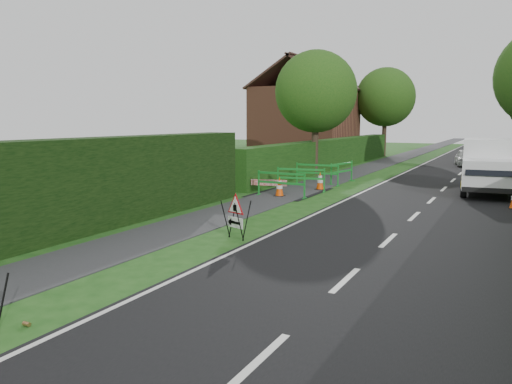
% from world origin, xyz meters
% --- Properties ---
extents(ground, '(120.00, 120.00, 0.00)m').
position_xyz_m(ground, '(0.00, 0.00, 0.00)').
color(ground, '#1A4915').
rests_on(ground, ground).
extents(road_surface, '(6.00, 90.00, 0.02)m').
position_xyz_m(road_surface, '(2.50, 35.00, 0.00)').
color(road_surface, black).
rests_on(road_surface, ground).
extents(footpath, '(2.00, 90.00, 0.02)m').
position_xyz_m(footpath, '(-3.00, 35.00, 0.01)').
color(footpath, '#2D2D30').
rests_on(footpath, ground).
extents(hedge_west_near, '(1.10, 18.00, 2.50)m').
position_xyz_m(hedge_west_near, '(-5.00, 0.00, 0.00)').
color(hedge_west_near, black).
rests_on(hedge_west_near, ground).
extents(hedge_west_far, '(1.00, 24.00, 1.80)m').
position_xyz_m(hedge_west_far, '(-5.00, 22.00, 0.00)').
color(hedge_west_far, '#14380F').
rests_on(hedge_west_far, ground).
extents(house_west, '(7.50, 7.40, 7.88)m').
position_xyz_m(house_west, '(-10.00, 30.00, 2.90)').
color(house_west, brown).
rests_on(house_west, ground).
extents(tree_nw, '(4.40, 4.40, 6.70)m').
position_xyz_m(tree_nw, '(-4.60, 18.00, 4.48)').
color(tree_nw, '#2D2116').
rests_on(tree_nw, ground).
extents(tree_fw, '(4.80, 4.80, 7.24)m').
position_xyz_m(tree_fw, '(-4.60, 34.00, 4.83)').
color(tree_fw, '#2D2116').
rests_on(tree_fw, ground).
extents(triangle_sign, '(0.86, 0.86, 0.98)m').
position_xyz_m(triangle_sign, '(-0.95, 2.87, 0.68)').
color(triangle_sign, black).
rests_on(triangle_sign, ground).
extents(works_van, '(2.26, 4.95, 2.19)m').
position_xyz_m(works_van, '(4.18, 14.60, 1.16)').
color(works_van, silver).
rests_on(works_van, ground).
extents(traffic_cone_3, '(0.38, 0.38, 0.79)m').
position_xyz_m(traffic_cone_3, '(-2.97, 9.88, 0.39)').
color(traffic_cone_3, black).
rests_on(traffic_cone_3, ground).
extents(traffic_cone_4, '(0.38, 0.38, 0.79)m').
position_xyz_m(traffic_cone_4, '(-2.21, 12.39, 0.39)').
color(traffic_cone_4, black).
rests_on(traffic_cone_4, ground).
extents(ped_barrier_0, '(2.07, 0.44, 1.00)m').
position_xyz_m(ped_barrier_0, '(-2.86, 9.79, 0.63)').
color(ped_barrier_0, '#178127').
rests_on(ped_barrier_0, ground).
extents(ped_barrier_1, '(2.09, 0.70, 1.00)m').
position_xyz_m(ped_barrier_1, '(-2.80, 11.64, 0.63)').
color(ped_barrier_1, '#178127').
rests_on(ped_barrier_1, ground).
extents(ped_barrier_2, '(2.07, 0.38, 1.00)m').
position_xyz_m(ped_barrier_2, '(-2.91, 13.88, 0.63)').
color(ped_barrier_2, '#178127').
rests_on(ped_barrier_2, ground).
extents(ped_barrier_3, '(0.73, 2.09, 1.00)m').
position_xyz_m(ped_barrier_3, '(-2.12, 15.10, 0.63)').
color(ped_barrier_3, '#178127').
rests_on(ped_barrier_3, ground).
extents(redwhite_plank, '(1.47, 0.36, 0.25)m').
position_xyz_m(redwhite_plank, '(-3.68, 10.39, 0.00)').
color(redwhite_plank, red).
rests_on(redwhite_plank, ground).
extents(litter_can, '(0.12, 0.07, 0.07)m').
position_xyz_m(litter_can, '(-0.99, -3.13, 0.00)').
color(litter_can, '#BF7F4C').
rests_on(litter_can, ground).
extents(hatchback_car, '(1.86, 3.45, 1.12)m').
position_xyz_m(hatchback_car, '(2.35, 27.43, 0.56)').
color(hatchback_car, silver).
rests_on(hatchback_car, ground).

